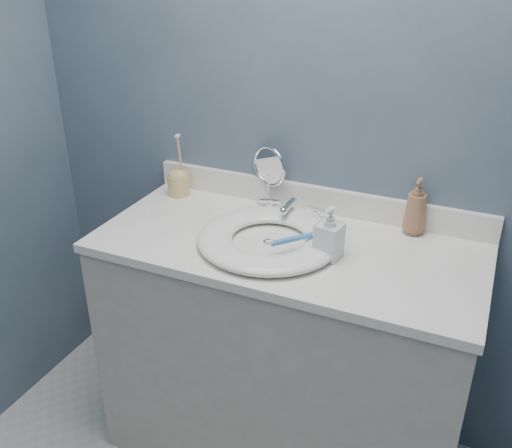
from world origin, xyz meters
The scene contains 12 objects.
back_wall centered at (0.00, 1.25, 1.20)m, with size 2.20×0.02×2.40m, color #435365.
vanity_cabinet centered at (0.00, 0.97, 0.42)m, with size 1.20×0.55×0.85m, color beige.
countertop centered at (0.00, 0.97, 0.86)m, with size 1.22×0.57×0.03m, color white.
backsplash centered at (0.00, 1.24, 0.93)m, with size 1.22×0.02×0.09m, color white.
basin centered at (-0.05, 0.94, 0.90)m, with size 0.45×0.45×0.04m, color white, non-canonical shape.
drain centered at (-0.05, 0.94, 0.88)m, with size 0.04×0.04×0.01m, color silver.
faucet centered at (-0.05, 1.14, 0.91)m, with size 0.25×0.13×0.07m.
makeup_mirror centered at (-0.16, 1.22, 1.00)m, with size 0.14×0.09×0.22m.
soap_bottle_amber centered at (0.35, 1.20, 0.97)m, with size 0.07×0.07×0.19m, color #956243.
soap_bottle_clear centered at (0.14, 0.94, 0.96)m, with size 0.07×0.08×0.16m, color silver.
toothbrush_holder centered at (-0.51, 1.16, 0.93)m, with size 0.08×0.08×0.24m.
toothbrush_lying centered at (0.04, 0.93, 0.92)m, with size 0.12×0.14×0.02m.
Camera 1 is at (0.55, -0.50, 1.74)m, focal length 40.00 mm.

